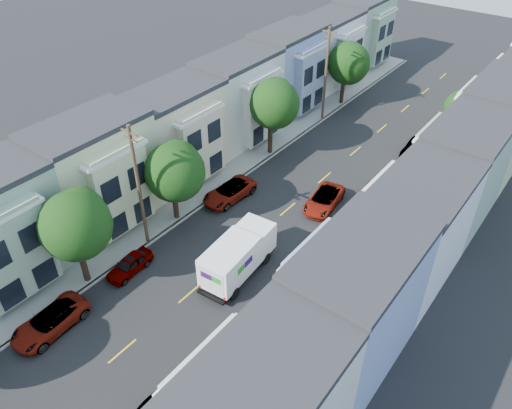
{
  "coord_description": "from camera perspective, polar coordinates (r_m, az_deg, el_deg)",
  "views": [
    {
      "loc": [
        18.05,
        -16.24,
        25.53
      ],
      "look_at": [
        -0.77,
        8.59,
        2.2
      ],
      "focal_mm": 35.0,
      "sensor_mm": 36.0,
      "label": 1
    }
  ],
  "objects": [
    {
      "name": "parked_right_d",
      "position": [
        51.68,
        17.83,
        6.22
      ],
      "size": [
        1.68,
        4.28,
        1.4
      ],
      "primitive_type": "imported",
      "rotation": [
        0.0,
        0.0,
        -0.05
      ],
      "color": "black",
      "rests_on": "ground"
    },
    {
      "name": "lead_sedan",
      "position": [
        42.35,
        7.75,
        0.52
      ],
      "size": [
        2.97,
        5.23,
        1.38
      ],
      "primitive_type": "imported",
      "rotation": [
        0.0,
        0.0,
        0.14
      ],
      "color": "black",
      "rests_on": "ground"
    },
    {
      "name": "townhouse_row_left",
      "position": [
        49.8,
        -5.09,
        5.83
      ],
      "size": [
        5.0,
        70.0,
        8.5
      ],
      "primitive_type": "cube",
      "color": "silver",
      "rests_on": "ground"
    },
    {
      "name": "parked_left_b",
      "position": [
        34.91,
        -22.5,
        -12.28
      ],
      "size": [
        2.56,
        5.13,
        1.4
      ],
      "primitive_type": "imported",
      "rotation": [
        0.0,
        0.0,
        0.05
      ],
      "color": "#121F3F",
      "rests_on": "ground"
    },
    {
      "name": "utility_pole_far",
      "position": [
        54.45,
        7.98,
        14.5
      ],
      "size": [
        1.6,
        0.26,
        10.0
      ],
      "color": "#42301E",
      "rests_on": "ground"
    },
    {
      "name": "tree_d",
      "position": [
        47.01,
        2.01,
        11.41
      ],
      "size": [
        4.7,
        4.7,
        7.75
      ],
      "color": "black",
      "rests_on": "ground"
    },
    {
      "name": "parked_right_b",
      "position": [
        31.04,
        -4.97,
        -16.68
      ],
      "size": [
        1.68,
        4.03,
        1.29
      ],
      "primitive_type": "imported",
      "rotation": [
        0.0,
        0.0,
        -0.04
      ],
      "color": "white",
      "rests_on": "ground"
    },
    {
      "name": "townhouse_row_right",
      "position": [
        40.93,
        19.12,
        -4.23
      ],
      "size": [
        5.0,
        70.0,
        8.5
      ],
      "primitive_type": "cube",
      "color": "silver",
      "rests_on": "ground"
    },
    {
      "name": "parked_left_c",
      "position": [
        37.13,
        -14.25,
        -6.7
      ],
      "size": [
        1.72,
        4.01,
        1.28
      ],
      "primitive_type": "imported",
      "rotation": [
        0.0,
        0.0,
        0.06
      ],
      "color": "#B4B7BD",
      "rests_on": "ground"
    },
    {
      "name": "curb_left",
      "position": [
        46.95,
        -0.41,
        3.99
      ],
      "size": [
        0.3,
        70.0,
        0.15
      ],
      "primitive_type": "cube",
      "color": "gray",
      "rests_on": "ground"
    },
    {
      "name": "tree_b",
      "position": [
        34.2,
        -20.0,
        -2.26
      ],
      "size": [
        4.7,
        4.7,
        7.57
      ],
      "color": "black",
      "rests_on": "ground"
    },
    {
      "name": "curb_right",
      "position": [
        42.04,
        12.8,
        -1.52
      ],
      "size": [
        0.3,
        70.0,
        0.15
      ],
      "primitive_type": "cube",
      "color": "gray",
      "rests_on": "ground"
    },
    {
      "name": "tree_e",
      "position": [
        58.5,
        10.45,
        15.58
      ],
      "size": [
        4.7,
        4.7,
        7.27
      ],
      "color": "black",
      "rests_on": "ground"
    },
    {
      "name": "parked_left_d",
      "position": [
        42.94,
        -3.07,
        1.44
      ],
      "size": [
        2.71,
        5.23,
        1.41
      ],
      "primitive_type": "imported",
      "rotation": [
        0.0,
        0.0,
        -0.07
      ],
      "color": "#521705",
      "rests_on": "ground"
    },
    {
      "name": "fedex_truck",
      "position": [
        35.16,
        -2.07,
        -5.82
      ],
      "size": [
        2.48,
        6.45,
        3.09
      ],
      "rotation": [
        0.0,
        0.0,
        0.08
      ],
      "color": "silver",
      "rests_on": "ground"
    },
    {
      "name": "utility_pole_near",
      "position": [
        36.62,
        -13.25,
        1.9
      ],
      "size": [
        1.6,
        0.26,
        10.0
      ],
      "color": "#42301E",
      "rests_on": "ground"
    },
    {
      "name": "parked_right_c",
      "position": [
        43.71,
        12.92,
        1.22
      ],
      "size": [
        1.9,
        4.69,
        1.51
      ],
      "primitive_type": "imported",
      "rotation": [
        0.0,
        0.0,
        0.03
      ],
      "color": "black",
      "rests_on": "ground"
    },
    {
      "name": "centerline",
      "position": [
        44.2,
        5.83,
        1.32
      ],
      "size": [
        0.12,
        70.0,
        0.01
      ],
      "primitive_type": "cube",
      "color": "gold",
      "rests_on": "ground"
    },
    {
      "name": "sidewalk_left",
      "position": [
        47.63,
        -1.65,
        4.5
      ],
      "size": [
        2.6,
        70.0,
        0.15
      ],
      "primitive_type": "cube",
      "color": "gray",
      "rests_on": "ground"
    },
    {
      "name": "tree_far_r",
      "position": [
        53.12,
        22.08,
        10.14
      ],
      "size": [
        3.03,
        3.03,
        5.54
      ],
      "color": "black",
      "rests_on": "ground"
    },
    {
      "name": "sidewalk_right",
      "position": [
        41.69,
        14.38,
        -2.18
      ],
      "size": [
        2.6,
        70.0,
        0.15
      ],
      "primitive_type": "cube",
      "color": "gray",
      "rests_on": "ground"
    },
    {
      "name": "road_slab",
      "position": [
        44.19,
        5.83,
        1.33
      ],
      "size": [
        12.0,
        70.0,
        0.02
      ],
      "primitive_type": "cube",
      "color": "black",
      "rests_on": "ground"
    },
    {
      "name": "tree_c",
      "position": [
        38.73,
        -9.35,
        3.7
      ],
      "size": [
        4.7,
        4.7,
        7.04
      ],
      "color": "black",
      "rests_on": "ground"
    },
    {
      "name": "ground",
      "position": [
        35.23,
        -7.58,
        -10.05
      ],
      "size": [
        160.0,
        160.0,
        0.0
      ],
      "primitive_type": "plane",
      "color": "black",
      "rests_on": "ground"
    }
  ]
}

